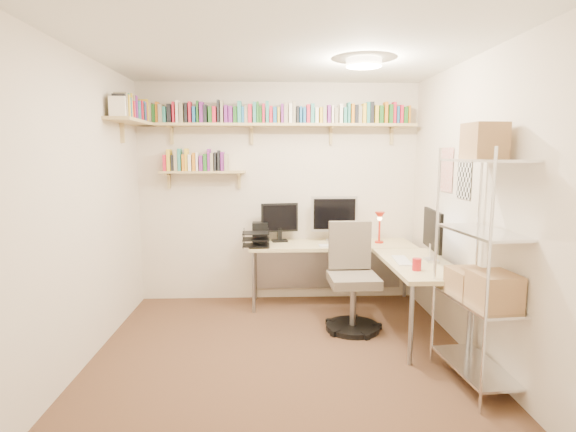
% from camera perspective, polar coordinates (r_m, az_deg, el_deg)
% --- Properties ---
extents(ground, '(3.20, 3.20, 0.00)m').
position_cam_1_polar(ground, '(4.07, -0.75, -16.82)').
color(ground, '#432D1C').
rests_on(ground, ground).
extents(room_shell, '(3.24, 3.04, 2.52)m').
position_cam_1_polar(room_shell, '(3.70, -0.72, 5.55)').
color(room_shell, beige).
rests_on(room_shell, ground).
extents(wall_shelves, '(3.12, 1.09, 0.80)m').
position_cam_1_polar(wall_shelves, '(5.01, -6.09, 11.53)').
color(wall_shelves, tan).
rests_on(wall_shelves, ground).
extents(corner_desk, '(1.95, 1.84, 1.23)m').
position_cam_1_polar(corner_desk, '(4.84, 6.63, -4.11)').
color(corner_desk, beige).
rests_on(corner_desk, ground).
extents(office_chair, '(0.55, 0.56, 1.04)m').
position_cam_1_polar(office_chair, '(4.47, 8.15, -8.60)').
color(office_chair, black).
rests_on(office_chair, ground).
extents(wire_rack, '(0.43, 0.78, 1.92)m').
position_cam_1_polar(wire_rack, '(3.50, 23.49, -3.96)').
color(wire_rack, silver).
rests_on(wire_rack, ground).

